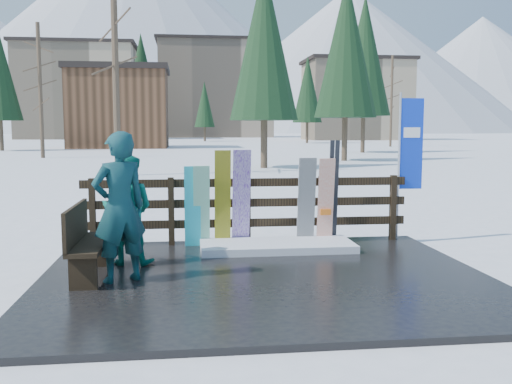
{
  "coord_description": "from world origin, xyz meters",
  "views": [
    {
      "loc": [
        -1.04,
        -7.46,
        2.05
      ],
      "look_at": [
        0.0,
        1.0,
        1.1
      ],
      "focal_mm": 40.0,
      "sensor_mm": 36.0,
      "label": 1
    }
  ],
  "objects": [
    {
      "name": "person_front",
      "position": [
        -1.9,
        -0.07,
        1.05
      ],
      "size": [
        0.84,
        0.74,
        1.94
      ],
      "primitive_type": "imported",
      "rotation": [
        0.0,
        0.0,
        3.62
      ],
      "color": "#155849",
      "rests_on": "deck"
    },
    {
      "name": "snowboard_3",
      "position": [
        -0.13,
        1.98,
        0.89
      ],
      "size": [
        0.3,
        0.38,
        1.63
      ],
      "primitive_type": "cube",
      "rotation": [
        0.22,
        0.0,
        0.0
      ],
      "color": "silver",
      "rests_on": "deck"
    },
    {
      "name": "ski_pair_a",
      "position": [
        -0.13,
        2.05,
        0.85
      ],
      "size": [
        0.16,
        0.29,
        1.53
      ],
      "color": "maroon",
      "rests_on": "deck"
    },
    {
      "name": "ground",
      "position": [
        0.0,
        0.0,
        0.0
      ],
      "size": [
        700.0,
        700.0,
        0.0
      ],
      "primitive_type": "plane",
      "color": "white",
      "rests_on": "ground"
    },
    {
      "name": "snowboard_0",
      "position": [
        -0.94,
        1.98,
        0.76
      ],
      "size": [
        0.27,
        0.19,
        1.36
      ],
      "primitive_type": "cube",
      "rotation": [
        0.12,
        0.0,
        0.0
      ],
      "color": "#26B9CD",
      "rests_on": "deck"
    },
    {
      "name": "resort_buildings",
      "position": [
        1.03,
        115.41,
        9.81
      ],
      "size": [
        73.0,
        87.6,
        22.6
      ],
      "color": "tan",
      "rests_on": "ground"
    },
    {
      "name": "snowboard_1",
      "position": [
        -0.79,
        1.98,
        0.76
      ],
      "size": [
        0.27,
        0.27,
        1.37
      ],
      "primitive_type": "cube",
      "rotation": [
        0.18,
        0.0,
        0.0
      ],
      "color": "white",
      "rests_on": "deck"
    },
    {
      "name": "snowboard_4",
      "position": [
        0.99,
        1.98,
        0.82
      ],
      "size": [
        0.3,
        0.22,
        1.48
      ],
      "primitive_type": "cube",
      "rotation": [
        0.13,
        0.0,
        0.0
      ],
      "color": "black",
      "rests_on": "deck"
    },
    {
      "name": "person_back",
      "position": [
        -1.89,
        0.9,
        0.88
      ],
      "size": [
        0.89,
        0.77,
        1.59
      ],
      "primitive_type": "imported",
      "rotation": [
        0.0,
        0.0,
        2.91
      ],
      "color": "#0A6555",
      "rests_on": "deck"
    },
    {
      "name": "trees",
      "position": [
        3.32,
        49.95,
        5.7
      ],
      "size": [
        42.15,
        68.77,
        12.54
      ],
      "color": "#382B1E",
      "rests_on": "ground"
    },
    {
      "name": "snow_patch",
      "position": [
        0.42,
        1.6,
        0.14
      ],
      "size": [
        2.49,
        1.0,
        0.12
      ],
      "primitive_type": "cube",
      "color": "white",
      "rests_on": "deck"
    },
    {
      "name": "bench",
      "position": [
        -2.38,
        0.17,
        0.6
      ],
      "size": [
        0.41,
        1.5,
        0.97
      ],
      "color": "black",
      "rests_on": "deck"
    },
    {
      "name": "ski_pair_b",
      "position": [
        1.47,
        2.05,
        0.97
      ],
      "size": [
        0.17,
        0.18,
        1.77
      ],
      "color": "black",
      "rests_on": "deck"
    },
    {
      "name": "mountains",
      "position": [
        -10.5,
        328.41,
        50.2
      ],
      "size": [
        520.0,
        260.0,
        120.0
      ],
      "color": "white",
      "rests_on": "ground"
    },
    {
      "name": "fence",
      "position": [
        0.0,
        2.2,
        0.74
      ],
      "size": [
        5.6,
        0.1,
        1.15
      ],
      "color": "black",
      "rests_on": "deck"
    },
    {
      "name": "rental_flag",
      "position": [
        2.88,
        2.25,
        1.69
      ],
      "size": [
        0.45,
        0.04,
        2.6
      ],
      "color": "silver",
      "rests_on": "deck"
    },
    {
      "name": "deck",
      "position": [
        0.0,
        0.0,
        0.04
      ],
      "size": [
        6.0,
        5.0,
        0.08
      ],
      "primitive_type": "cube",
      "color": "black",
      "rests_on": "ground"
    },
    {
      "name": "snowboard_5",
      "position": [
        1.32,
        1.98,
        0.82
      ],
      "size": [
        0.27,
        0.21,
        1.47
      ],
      "primitive_type": "cube",
      "rotation": [
        0.12,
        0.0,
        0.0
      ],
      "color": "white",
      "rests_on": "deck"
    },
    {
      "name": "snowboard_2",
      "position": [
        -0.44,
        1.98,
        0.89
      ],
      "size": [
        0.27,
        0.23,
        1.62
      ],
      "primitive_type": "cube",
      "rotation": [
        0.13,
        0.0,
        0.0
      ],
      "color": "yellow",
      "rests_on": "deck"
    }
  ]
}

